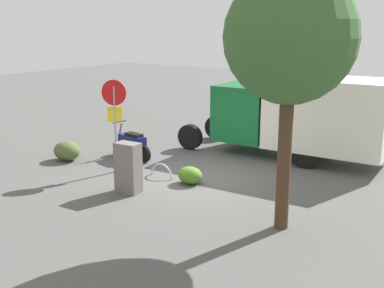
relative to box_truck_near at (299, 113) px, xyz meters
The scene contains 9 objects.
ground_plane 4.21m from the box_truck_near, 66.21° to the left, with size 60.00×60.00×0.00m, color #525251.
box_truck_near is the anchor object (origin of this frame).
motorcycle 5.61m from the box_truck_near, 35.93° to the left, with size 1.81×0.61×1.20m.
stop_sign 6.02m from the box_truck_near, 49.63° to the left, with size 0.71×0.33×2.81m.
street_tree 6.38m from the box_truck_near, 109.32° to the left, with size 2.72×2.72×5.49m.
utility_cabinet 6.26m from the box_truck_near, 67.33° to the left, with size 0.66×0.40×1.36m, color slate.
bike_rack_hoop 5.11m from the box_truck_near, 59.76° to the left, with size 0.85×0.85×0.05m, color #B7B7BC.
shrub_near_sign 7.74m from the box_truck_near, 36.90° to the left, with size 0.94×0.77×0.64m, color #4E5D32.
shrub_mid_verge 4.64m from the box_truck_near, 71.30° to the left, with size 0.72×0.59×0.49m, color #4F7D24.
Camera 1 is at (-7.48, 11.15, 4.41)m, focal length 44.74 mm.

